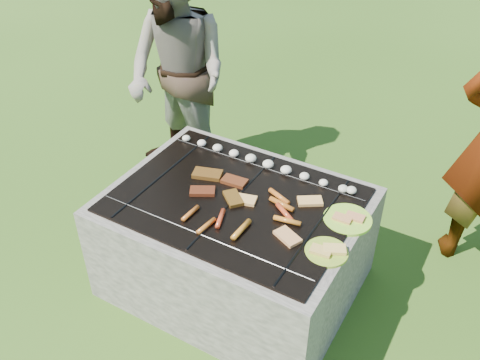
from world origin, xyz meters
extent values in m
plane|color=#284C13|center=(0.00, 0.00, 0.00)|extent=(60.00, 60.00, 0.00)
cube|color=gray|center=(0.00, 0.41, 0.30)|extent=(1.30, 0.18, 0.60)
cube|color=#A59D92|center=(0.00, -0.41, 0.30)|extent=(1.30, 0.18, 0.60)
cube|color=#A8A195|center=(-0.56, 0.00, 0.30)|extent=(0.18, 0.64, 0.60)
cube|color=#9F968D|center=(0.56, 0.00, 0.30)|extent=(0.18, 0.64, 0.60)
cube|color=black|center=(0.00, 0.00, 0.24)|extent=(0.94, 0.64, 0.48)
sphere|color=#FF5914|center=(0.00, 0.00, 0.46)|extent=(0.10, 0.10, 0.10)
cube|color=black|center=(0.00, 0.00, 0.61)|extent=(1.20, 0.90, 0.01)
cylinder|color=black|center=(-0.45, 0.00, 0.61)|extent=(0.01, 0.88, 0.01)
cylinder|color=black|center=(0.00, 0.00, 0.61)|extent=(0.01, 0.88, 0.01)
cylinder|color=black|center=(0.45, 0.00, 0.61)|extent=(0.01, 0.88, 0.01)
cylinder|color=black|center=(0.00, -0.32, 0.61)|extent=(1.18, 0.01, 0.01)
cylinder|color=black|center=(0.00, 0.32, 0.61)|extent=(1.18, 0.01, 0.01)
ellipsoid|color=white|center=(-0.54, 0.34, 0.63)|extent=(0.05, 0.05, 0.03)
ellipsoid|color=white|center=(-0.43, 0.34, 0.63)|extent=(0.05, 0.05, 0.04)
ellipsoid|color=beige|center=(-0.32, 0.34, 0.63)|extent=(0.06, 0.06, 0.04)
ellipsoid|color=#F5E5CF|center=(-0.21, 0.34, 0.63)|extent=(0.06, 0.06, 0.04)
ellipsoid|color=beige|center=(-0.10, 0.34, 0.63)|extent=(0.06, 0.06, 0.04)
ellipsoid|color=white|center=(0.01, 0.34, 0.63)|extent=(0.06, 0.06, 0.04)
ellipsoid|color=white|center=(0.12, 0.34, 0.63)|extent=(0.06, 0.06, 0.04)
ellipsoid|color=#EAE3C6|center=(0.24, 0.34, 0.63)|extent=(0.05, 0.05, 0.04)
ellipsoid|color=#F2EACD|center=(0.35, 0.34, 0.63)|extent=(0.05, 0.05, 0.03)
ellipsoid|color=beige|center=(0.46, 0.34, 0.63)|extent=(0.05, 0.05, 0.04)
ellipsoid|color=beige|center=(0.50, 0.35, 0.63)|extent=(0.05, 0.05, 0.04)
cube|color=brown|center=(-0.23, 0.10, 0.62)|extent=(0.18, 0.13, 0.02)
cube|color=#93421A|center=(-0.07, 0.12, 0.62)|extent=(0.14, 0.09, 0.02)
cube|color=maroon|center=(-0.17, -0.04, 0.62)|extent=(0.15, 0.13, 0.02)
cube|color=#93601A|center=(0.00, -0.01, 0.62)|extent=(0.15, 0.14, 0.02)
cylinder|color=orange|center=(0.20, 0.12, 0.63)|extent=(0.14, 0.08, 0.03)
cylinder|color=orange|center=(0.24, 0.07, 0.63)|extent=(0.15, 0.05, 0.03)
cylinder|color=#ED4627|center=(0.28, 0.02, 0.63)|extent=(0.13, 0.10, 0.03)
cylinder|color=orange|center=(0.32, -0.03, 0.62)|extent=(0.14, 0.05, 0.03)
cylinder|color=#C34520|center=(0.03, -0.18, 0.62)|extent=(0.07, 0.13, 0.02)
cylinder|color=orange|center=(0.16, -0.20, 0.63)|extent=(0.03, 0.15, 0.03)
cylinder|color=orange|center=(-0.12, -0.22, 0.62)|extent=(0.03, 0.13, 0.02)
cylinder|color=orange|center=(0.00, -0.26, 0.62)|extent=(0.04, 0.13, 0.02)
cube|color=#E2B973|center=(0.05, 0.01, 0.62)|extent=(0.14, 0.11, 0.02)
cube|color=#E4D075|center=(0.37, -0.13, 0.62)|extent=(0.15, 0.12, 0.02)
cube|color=#D8C36E|center=(0.35, 0.17, 0.62)|extent=(0.14, 0.13, 0.02)
cylinder|color=#D0F63A|center=(0.56, 0.14, 0.61)|extent=(0.28, 0.28, 0.02)
cube|color=tan|center=(0.54, 0.12, 0.62)|extent=(0.09, 0.06, 0.02)
cube|color=tan|center=(0.59, 0.16, 0.62)|extent=(0.09, 0.06, 0.02)
cylinder|color=gold|center=(0.56, -0.12, 0.61)|extent=(0.26, 0.26, 0.01)
cube|color=tan|center=(0.54, -0.14, 0.62)|extent=(0.10, 0.07, 0.02)
cube|color=#F9DE7F|center=(0.59, -0.10, 0.62)|extent=(0.12, 0.10, 0.02)
imported|color=#A6978A|center=(-0.87, 0.72, 0.80)|extent=(0.90, 0.77, 1.60)
camera|label=1|loc=(1.12, -1.86, 2.32)|focal=40.00mm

